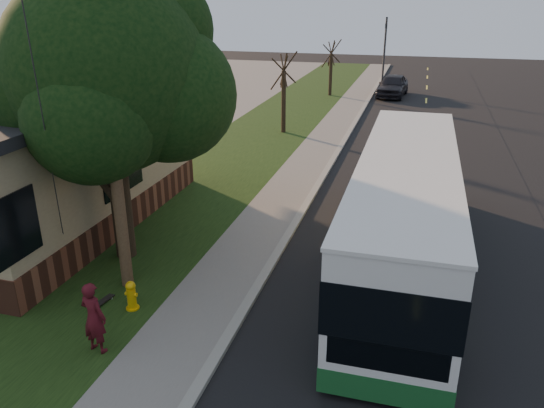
{
  "coord_description": "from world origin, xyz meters",
  "views": [
    {
      "loc": [
        3.58,
        -9.63,
        7.12
      ],
      "look_at": [
        -0.24,
        4.01,
        1.5
      ],
      "focal_mm": 35.0,
      "sensor_mm": 36.0,
      "label": 1
    }
  ],
  "objects": [
    {
      "name": "ground",
      "position": [
        0.0,
        0.0,
        0.0
      ],
      "size": [
        120.0,
        120.0,
        0.0
      ],
      "primitive_type": "plane",
      "color": "black",
      "rests_on": "ground"
    },
    {
      "name": "road",
      "position": [
        4.0,
        10.0,
        0.01
      ],
      "size": [
        8.0,
        80.0,
        0.01
      ],
      "primitive_type": "cube",
      "color": "black",
      "rests_on": "ground"
    },
    {
      "name": "curb",
      "position": [
        0.0,
        10.0,
        0.06
      ],
      "size": [
        0.25,
        80.0,
        0.12
      ],
      "primitive_type": "cube",
      "color": "gray",
      "rests_on": "ground"
    },
    {
      "name": "sidewalk",
      "position": [
        -1.0,
        10.0,
        0.04
      ],
      "size": [
        2.0,
        80.0,
        0.08
      ],
      "primitive_type": "cube",
      "color": "slate",
      "rests_on": "ground"
    },
    {
      "name": "grass_verge",
      "position": [
        -4.5,
        10.0,
        0.04
      ],
      "size": [
        5.0,
        80.0,
        0.07
      ],
      "primitive_type": "cube",
      "color": "black",
      "rests_on": "ground"
    },
    {
      "name": "building_lot",
      "position": [
        -14.5,
        10.0,
        0.02
      ],
      "size": [
        15.0,
        80.0,
        0.04
      ],
      "primitive_type": "cube",
      "color": "slate",
      "rests_on": "ground"
    },
    {
      "name": "fire_hydrant",
      "position": [
        -2.6,
        0.0,
        0.43
      ],
      "size": [
        0.32,
        0.32,
        0.74
      ],
      "color": "#E8AE0C",
      "rests_on": "grass_verge"
    },
    {
      "name": "utility_pole",
      "position": [
        -3.31,
        0.99,
        4.63
      ],
      "size": [
        2.86,
        3.21,
        9.07
      ],
      "color": "#473321",
      "rests_on": "ground"
    },
    {
      "name": "leafy_tree",
      "position": [
        -4.17,
        2.65,
        5.17
      ],
      "size": [
        6.3,
        6.0,
        7.8
      ],
      "color": "black",
      "rests_on": "grass_verge"
    },
    {
      "name": "bare_tree_near",
      "position": [
        -3.5,
        18.0,
        2.15
      ],
      "size": [
        1.38,
        1.21,
        4.31
      ],
      "color": "black",
      "rests_on": "grass_verge"
    },
    {
      "name": "bare_tree_far",
      "position": [
        -3.0,
        30.0,
        2.0
      ],
      "size": [
        1.38,
        1.21,
        4.03
      ],
      "color": "black",
      "rests_on": "grass_verge"
    },
    {
      "name": "traffic_signal",
      "position": [
        0.5,
        34.0,
        3.16
      ],
      "size": [
        0.18,
        0.22,
        5.5
      ],
      "color": "#2D2D30",
      "rests_on": "ground"
    },
    {
      "name": "transit_bus",
      "position": [
        3.46,
        4.09,
        1.69
      ],
      "size": [
        2.71,
        11.74,
        3.18
      ],
      "color": "silver",
      "rests_on": "ground"
    },
    {
      "name": "skateboarder",
      "position": [
        -2.5,
        -1.63,
        0.88
      ],
      "size": [
        0.65,
        0.49,
        1.62
      ],
      "primitive_type": "imported",
      "rotation": [
        0.0,
        0.0,
        2.96
      ],
      "color": "#440D15",
      "rests_on": "grass_verge"
    },
    {
      "name": "skateboard_main",
      "position": [
        -3.43,
        0.0,
        0.12
      ],
      "size": [
        0.29,
        0.73,
        0.07
      ],
      "color": "black",
      "rests_on": "grass_verge"
    },
    {
      "name": "dumpster",
      "position": [
        -8.74,
        4.97,
        0.72
      ],
      "size": [
        1.69,
        1.42,
        1.36
      ],
      "color": "black",
      "rests_on": "building_lot"
    },
    {
      "name": "distant_car",
      "position": [
        1.5,
        31.15,
        0.8
      ],
      "size": [
        2.33,
        4.87,
        1.61
      ],
      "primitive_type": "imported",
      "rotation": [
        0.0,
        0.0,
        -0.09
      ],
      "color": "black",
      "rests_on": "ground"
    }
  ]
}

